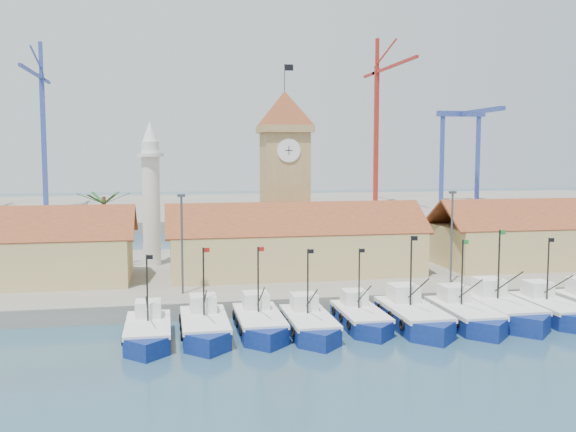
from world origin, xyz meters
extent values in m
plane|color=navy|center=(0.00, 0.00, 0.00)|extent=(400.00, 400.00, 0.00)
cube|color=gray|center=(0.00, 24.00, 0.75)|extent=(140.00, 32.00, 1.50)
cube|color=gray|center=(0.00, 110.00, 1.00)|extent=(240.00, 80.00, 2.00)
cube|color=navy|center=(-14.86, 2.40, 0.47)|extent=(3.28, 7.41, 1.68)
cube|color=navy|center=(-14.86, -1.31, 0.47)|extent=(3.28, 3.28, 1.68)
cube|color=silver|center=(-14.86, 2.40, 1.31)|extent=(3.34, 7.62, 0.33)
cube|color=silver|center=(-14.86, 4.25, 2.06)|extent=(1.97, 2.06, 1.31)
cylinder|color=black|center=(-14.86, 2.87, 3.93)|extent=(0.13, 0.13, 5.24)
cube|color=black|center=(-14.63, 2.87, 6.37)|extent=(0.47, 0.02, 0.33)
cube|color=navy|center=(-10.59, 2.84, 0.49)|extent=(3.46, 7.82, 1.78)
cube|color=navy|center=(-10.59, -1.07, 0.49)|extent=(3.45, 3.45, 1.78)
cube|color=silver|center=(-10.59, 2.84, 1.38)|extent=(3.52, 8.04, 0.35)
cube|color=silver|center=(-10.59, 4.80, 2.17)|extent=(2.07, 2.17, 1.38)
cylinder|color=black|center=(-10.59, 3.34, 4.15)|extent=(0.14, 0.14, 5.53)
cube|color=#A5140F|center=(-10.35, 3.34, 6.71)|extent=(0.49, 0.02, 0.35)
cube|color=navy|center=(-6.26, 3.32, 0.48)|extent=(3.39, 7.68, 1.75)
cube|color=navy|center=(-6.26, -0.52, 0.48)|extent=(3.39, 3.39, 1.75)
cube|color=silver|center=(-6.26, 3.32, 1.36)|extent=(3.46, 7.89, 0.34)
cube|color=silver|center=(-6.26, 5.24, 2.13)|extent=(2.04, 2.13, 1.36)
cylinder|color=black|center=(-6.26, 3.80, 4.07)|extent=(0.14, 0.14, 5.43)
cube|color=#A5140F|center=(-6.02, 3.80, 6.59)|extent=(0.48, 0.02, 0.34)
cube|color=navy|center=(-2.45, 2.27, 0.48)|extent=(3.33, 7.53, 1.71)
cube|color=navy|center=(-2.45, -1.50, 0.48)|extent=(3.33, 3.33, 1.71)
cube|color=silver|center=(-2.45, 2.27, 1.33)|extent=(3.39, 7.74, 0.33)
cube|color=silver|center=(-2.45, 4.15, 2.09)|extent=(2.00, 2.09, 1.33)
cylinder|color=black|center=(-2.45, 2.74, 3.99)|extent=(0.13, 0.13, 5.32)
cube|color=black|center=(-2.21, 2.74, 6.46)|extent=(0.48, 0.02, 0.33)
cube|color=navy|center=(2.14, 3.46, 0.46)|extent=(3.20, 7.24, 1.65)
cube|color=navy|center=(2.14, -0.16, 0.46)|extent=(3.20, 3.20, 1.65)
cube|color=silver|center=(2.14, 3.46, 1.28)|extent=(3.27, 7.45, 0.32)
cube|color=silver|center=(2.14, 5.27, 2.01)|extent=(1.92, 2.01, 1.28)
cylinder|color=black|center=(2.14, 3.92, 3.84)|extent=(0.13, 0.13, 5.12)
cube|color=black|center=(2.37, 3.92, 6.22)|extent=(0.46, 0.02, 0.32)
cube|color=navy|center=(6.32, 2.62, 0.53)|extent=(3.72, 8.42, 1.91)
cube|color=navy|center=(6.32, -1.60, 0.53)|extent=(3.72, 3.72, 1.91)
cube|color=silver|center=(6.32, 2.62, 1.49)|extent=(3.80, 8.66, 0.37)
cube|color=silver|center=(6.32, 4.72, 2.34)|extent=(2.23, 2.34, 1.49)
cylinder|color=black|center=(6.32, 3.15, 4.47)|extent=(0.15, 0.15, 5.96)
cube|color=black|center=(6.59, 3.15, 7.23)|extent=(0.53, 0.02, 0.37)
cube|color=navy|center=(10.74, 2.44, 0.50)|extent=(3.52, 7.97, 1.81)
cube|color=navy|center=(10.74, -1.55, 0.50)|extent=(3.52, 3.52, 1.81)
cube|color=silver|center=(10.74, 2.44, 1.41)|extent=(3.59, 8.19, 0.35)
cube|color=silver|center=(10.74, 4.43, 2.21)|extent=(2.11, 2.21, 1.41)
cylinder|color=black|center=(10.74, 2.94, 4.23)|extent=(0.14, 0.14, 5.63)
cube|color=#197226|center=(10.99, 2.94, 6.84)|extent=(0.50, 0.02, 0.35)
cube|color=navy|center=(14.53, 3.26, 0.55)|extent=(3.84, 8.69, 1.98)
cube|color=navy|center=(14.53, -1.08, 0.55)|extent=(3.84, 3.84, 1.98)
cube|color=silver|center=(14.53, 3.26, 1.54)|extent=(3.92, 8.93, 0.38)
cube|color=silver|center=(14.53, 5.44, 2.41)|extent=(2.30, 2.41, 1.54)
cylinder|color=black|center=(14.53, 3.81, 4.61)|extent=(0.15, 0.15, 6.15)
cube|color=#197226|center=(14.80, 3.81, 7.46)|extent=(0.55, 0.02, 0.38)
cube|color=navy|center=(18.91, 2.89, 0.50)|extent=(3.47, 7.85, 1.78)
cube|color=silver|center=(18.91, 2.89, 1.39)|extent=(3.54, 8.07, 0.35)
cube|color=silver|center=(18.91, 4.86, 2.18)|extent=(2.08, 2.18, 1.39)
cylinder|color=black|center=(18.91, 3.39, 4.16)|extent=(0.14, 0.14, 5.55)
cube|color=black|center=(19.16, 3.39, 6.74)|extent=(0.50, 0.02, 0.35)
cube|color=tan|center=(0.00, 20.00, 3.75)|extent=(26.00, 10.00, 4.50)
cube|color=#9B4727|center=(0.00, 17.50, 7.50)|extent=(27.04, 5.13, 3.21)
cube|color=#9B4727|center=(0.00, 22.50, 7.50)|extent=(27.04, 5.13, 3.21)
cube|color=tan|center=(32.00, 20.00, 3.75)|extent=(30.00, 10.00, 4.50)
cube|color=#9B4727|center=(32.00, 22.50, 7.50)|extent=(31.20, 5.13, 3.21)
cube|color=tan|center=(0.00, 26.00, 9.00)|extent=(5.00, 5.00, 15.00)
cube|color=tan|center=(0.00, 26.00, 16.90)|extent=(5.80, 5.80, 0.80)
pyramid|color=#9B4727|center=(0.00, 26.00, 19.20)|extent=(5.80, 5.80, 4.00)
cylinder|color=white|center=(0.00, 23.45, 14.50)|extent=(2.60, 0.15, 2.60)
cube|color=black|center=(0.00, 23.37, 14.50)|extent=(0.08, 0.02, 1.00)
cube|color=black|center=(0.00, 23.37, 14.50)|extent=(0.80, 0.02, 0.08)
cylinder|color=#3F3F44|center=(0.00, 26.00, 22.70)|extent=(0.10, 0.10, 3.00)
cube|color=black|center=(0.50, 26.00, 23.80)|extent=(1.00, 0.03, 0.70)
cylinder|color=silver|center=(-15.00, 28.00, 8.50)|extent=(2.00, 2.00, 14.00)
cylinder|color=silver|center=(-15.00, 28.00, 14.00)|extent=(3.00, 3.00, 0.40)
cone|color=silver|center=(-15.00, 28.00, 16.60)|extent=(1.80, 1.80, 2.40)
cylinder|color=brown|center=(-20.00, 26.00, 5.50)|extent=(0.44, 0.44, 8.00)
cube|color=#1C521E|center=(-18.60, 26.00, 9.30)|extent=(2.80, 0.35, 1.18)
cube|color=#1C521E|center=(-19.30, 27.21, 9.30)|extent=(1.71, 2.60, 1.18)
cube|color=#1C521E|center=(-20.70, 27.21, 9.30)|extent=(1.71, 2.60, 1.18)
cube|color=#1C521E|center=(-21.40, 26.00, 9.30)|extent=(2.80, 0.35, 1.18)
cube|color=#1C521E|center=(-20.70, 24.79, 9.30)|extent=(1.71, 2.60, 1.18)
cube|color=#1C521E|center=(-19.30, 24.79, 9.30)|extent=(1.71, 2.60, 1.18)
cylinder|color=#3F3F44|center=(-12.00, 12.00, 6.00)|extent=(0.20, 0.20, 9.00)
cube|color=#3F3F44|center=(-12.00, 12.00, 10.40)|extent=(0.70, 0.25, 0.25)
cylinder|color=#3F3F44|center=(14.00, 12.00, 6.00)|extent=(0.20, 0.20, 9.00)
cube|color=#3F3F44|center=(14.00, 12.00, 10.40)|extent=(0.70, 0.25, 0.25)
cube|color=#32449A|center=(-40.36, 108.00, 17.07)|extent=(1.00, 1.00, 30.15)
cube|color=#32449A|center=(-40.36, 98.13, 31.15)|extent=(0.60, 24.67, 0.60)
cube|color=#32449A|center=(-40.36, 113.00, 31.15)|extent=(0.60, 10.00, 0.60)
cube|color=#32449A|center=(-40.36, 108.00, 35.65)|extent=(0.80, 0.80, 7.00)
cube|color=#A72019|center=(37.44, 105.00, 18.46)|extent=(1.00, 1.00, 32.93)
cube|color=#A72019|center=(37.44, 93.70, 33.93)|extent=(0.60, 28.25, 0.60)
cube|color=#A72019|center=(37.44, 110.00, 33.93)|extent=(0.60, 10.00, 0.60)
cube|color=#A72019|center=(37.44, 105.00, 38.43)|extent=(0.80, 0.80, 7.00)
cube|color=#32449A|center=(57.00, 110.00, 13.00)|extent=(0.90, 0.90, 22.00)
cube|color=#32449A|center=(67.00, 110.00, 13.00)|extent=(0.90, 0.90, 22.00)
cube|color=#32449A|center=(62.00, 110.00, 24.50)|extent=(13.00, 1.40, 1.40)
cube|color=#32449A|center=(62.00, 100.00, 24.50)|extent=(1.40, 22.00, 1.00)
camera|label=1|loc=(-13.34, -45.96, 14.08)|focal=40.00mm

